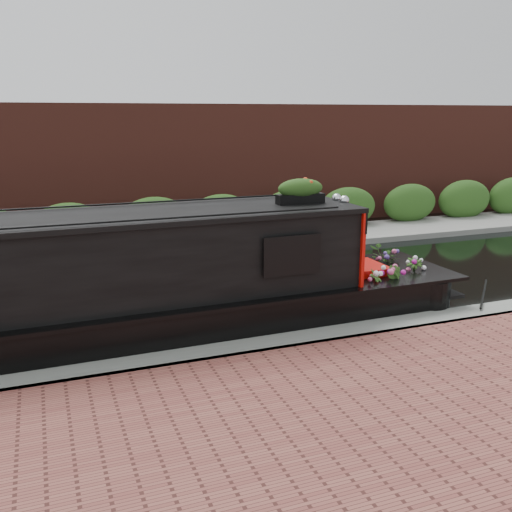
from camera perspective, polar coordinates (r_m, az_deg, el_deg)
name	(u,v)px	position (r m, az deg, el deg)	size (l,w,h in m)	color
ground	(198,297)	(11.91, -5.85, -4.10)	(80.00, 80.00, 0.00)	black
near_bank_coping	(253,359)	(8.97, -0.26, -10.29)	(40.00, 0.60, 0.50)	gray
near_bank_pavers	(389,510)	(6.12, 13.12, -23.50)	(40.00, 7.00, 0.50)	brown
far_bank_path	(158,252)	(15.86, -9.81, 0.37)	(40.00, 2.40, 0.34)	gray
far_hedge	(151,245)	(16.72, -10.41, 1.05)	(40.00, 1.10, 2.80)	#2D561C
far_brick_wall	(139,232)	(18.75, -11.61, 2.40)	(40.00, 1.00, 8.00)	maroon
narrowboat	(110,298)	(9.43, -14.37, -4.06)	(12.00, 2.26, 2.83)	black
rope_fender	(438,294)	(12.10, 17.78, -3.63)	(0.32, 0.32, 0.40)	olive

